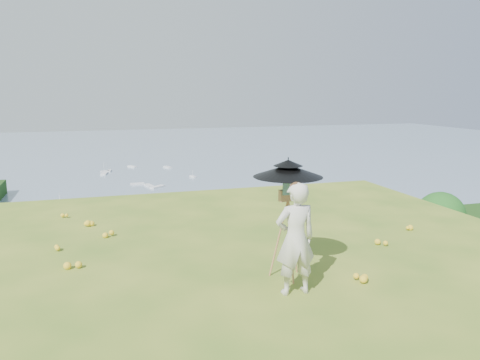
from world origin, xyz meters
name	(u,v)px	position (x,y,z in m)	size (l,w,h in m)	color
ground	(212,285)	(0.00, 0.00, 0.00)	(14.00, 14.00, 0.00)	#497120
shoreline_tier	(117,310)	(0.00, 75.00, -36.00)	(170.00, 28.00, 8.00)	gray
bay_water	(103,165)	(0.00, 240.00, -34.00)	(700.00, 700.00, 0.00)	#7796AB
slope_trees	(125,290)	(0.00, 35.00, -15.00)	(110.00, 50.00, 6.00)	#185018
harbor_town	(116,276)	(0.00, 75.00, -29.50)	(110.00, 22.00, 5.00)	silver
moored_boats	(69,199)	(-12.50, 161.00, -33.65)	(140.00, 140.00, 0.70)	silver
wildflowers	(208,276)	(0.00, 0.25, 0.06)	(10.00, 10.50, 0.12)	yellow
painter	(295,239)	(1.11, -0.64, 0.85)	(0.62, 0.41, 1.70)	beige
field_easel	(288,230)	(1.24, -0.04, 0.79)	(0.60, 0.60, 1.59)	#92603D
sun_umbrella	(288,178)	(1.24, -0.01, 1.64)	(1.10, 1.10, 0.66)	black
painter_cap	(297,185)	(1.11, -0.64, 1.65)	(0.19, 0.23, 0.10)	#DA787E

